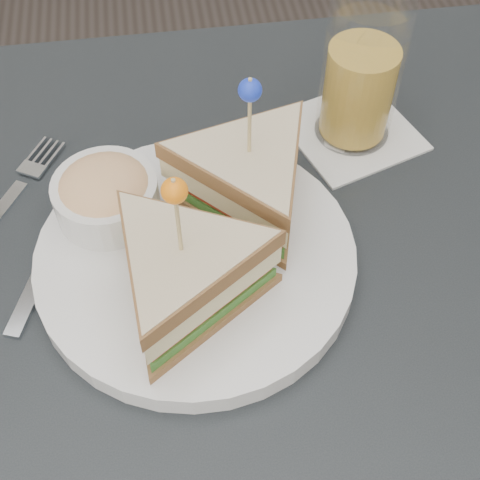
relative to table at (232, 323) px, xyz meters
name	(u,v)px	position (x,y,z in m)	size (l,w,h in m)	color
table	(232,323)	(0.00, 0.00, 0.00)	(0.80, 0.80, 0.75)	black
plate_meal	(202,229)	(-0.02, 0.03, 0.12)	(0.34, 0.33, 0.18)	white
cutlery_fork	(12,195)	(-0.21, 0.14, 0.08)	(0.11, 0.18, 0.01)	white
cutlery_knife	(51,252)	(-0.17, 0.06, 0.08)	(0.09, 0.20, 0.01)	#B4B9BF
drink_set	(360,80)	(0.16, 0.18, 0.15)	(0.17, 0.17, 0.17)	silver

